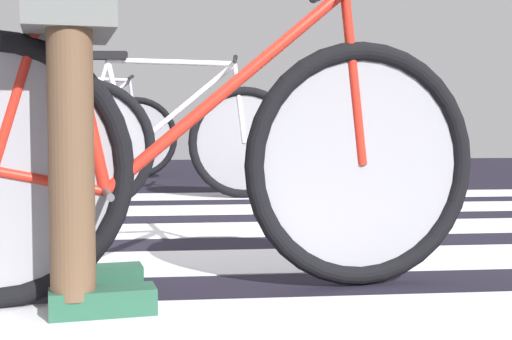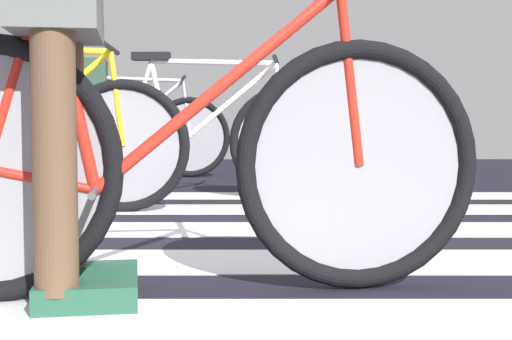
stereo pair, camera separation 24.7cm
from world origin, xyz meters
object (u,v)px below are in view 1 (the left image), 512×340
Objects in this scene: cyclist_1_of_4 at (70,62)px; bicycle_3_of_4 at (163,138)px; bicycle_1_of_4 at (189,157)px; cyclist_4_of_4 at (39,101)px; bicycle_4_of_4 at (77,135)px.

cyclist_1_of_4 reaches higher than bicycle_3_of_4.
bicycle_3_of_4 is at bearing 83.01° from bicycle_1_of_4.
bicycle_1_of_4 is 0.40m from cyclist_1_of_4.
bicycle_1_of_4 is at bearing -83.84° from bicycle_3_of_4.
bicycle_1_of_4 is at bearing -83.56° from cyclist_4_of_4.
bicycle_1_of_4 and bicycle_4_of_4 have the same top height.
cyclist_1_of_4 reaches higher than bicycle_1_of_4.
cyclist_1_of_4 is (-0.31, -0.05, 0.25)m from bicycle_1_of_4.
cyclist_1_of_4 is at bearing 180.00° from bicycle_1_of_4.
bicycle_1_of_4 is 1.67× the size of cyclist_4_of_4.
bicycle_1_of_4 is at bearing -0.00° from cyclist_1_of_4.
cyclist_1_of_4 is at bearing -90.43° from bicycle_3_of_4.
bicycle_3_of_4 is 1.68× the size of cyclist_4_of_4.
bicycle_4_of_4 is at bearing 88.00° from cyclist_1_of_4.
bicycle_3_of_4 is at bearing -66.20° from cyclist_4_of_4.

